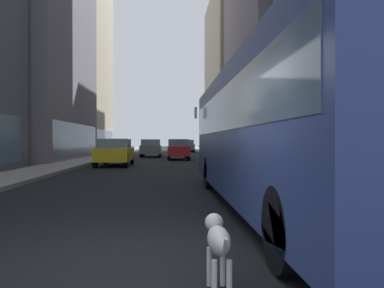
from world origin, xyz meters
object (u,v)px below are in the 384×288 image
car_blue_hatchback (186,146)px  transit_bus (277,129)px  car_grey_wagon (151,148)px  car_yellow_taxi (115,152)px  dalmatian_dog (218,240)px  car_red_coupe (178,149)px

car_blue_hatchback → transit_bus: bearing=-90.0°
car_grey_wagon → car_yellow_taxi: (-1.60, -12.55, -0.00)m
transit_bus → car_yellow_taxi: size_ratio=2.58×
transit_bus → car_grey_wagon: transit_bus is taller
transit_bus → dalmatian_dog: size_ratio=11.98×
transit_bus → dalmatian_dog: (-1.95, -4.60, -1.26)m
transit_bus → car_grey_wagon: (-4.00, 27.14, -0.95)m
car_yellow_taxi → car_blue_hatchback: size_ratio=1.02×
car_red_coupe → car_blue_hatchback: same height
car_yellow_taxi → car_grey_wagon: bearing=82.7°
dalmatian_dog → car_blue_hatchback: bearing=87.6°
car_red_coupe → dalmatian_dog: car_red_coupe is taller
car_blue_hatchback → dalmatian_dog: 45.68m
transit_bus → dalmatian_dog: transit_bus is taller
transit_bus → car_blue_hatchback: bearing=90.0°
car_yellow_taxi → dalmatian_dog: size_ratio=4.64×
car_yellow_taxi → dalmatian_dog: bearing=-79.2°
car_red_coupe → car_blue_hatchback: 19.07m
car_yellow_taxi → dalmatian_dog: (3.65, -19.19, -0.31)m
car_grey_wagon → dalmatian_dog: 31.81m
transit_bus → car_grey_wagon: bearing=98.4°
car_blue_hatchback → car_red_coupe: bearing=-94.8°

